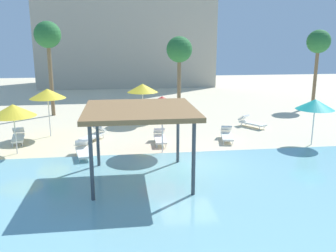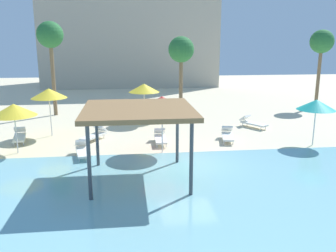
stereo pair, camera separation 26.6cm
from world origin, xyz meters
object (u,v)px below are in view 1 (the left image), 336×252
object	(u,v)px
lounge_chair_1	(18,136)
lounge_chair_0	(83,150)
lounge_chair_5	(227,134)
beach_umbrella_yellow_3	(47,94)
lounge_chair_3	(160,137)
palm_tree_1	(318,43)
palm_tree_0	(48,37)
palm_tree_3	(179,51)
lounge_chair_4	(94,135)
beach_umbrella_teal_4	(315,104)
beach_umbrella_red_1	(162,103)
shade_pavilion	(140,112)
beach_umbrella_yellow_2	(143,88)
lounge_chair_2	(251,122)
beach_umbrella_yellow_0	(13,110)

from	to	relation	value
lounge_chair_1	lounge_chair_0	bearing A→B (deg)	39.63
lounge_chair_5	beach_umbrella_yellow_3	bearing A→B (deg)	-89.60
lounge_chair_3	palm_tree_1	bearing A→B (deg)	124.82
palm_tree_0	palm_tree_3	distance (m)	9.50
lounge_chair_4	lounge_chair_0	bearing A→B (deg)	23.83
beach_umbrella_teal_4	palm_tree_0	distance (m)	18.47
beach_umbrella_red_1	lounge_chair_3	distance (m)	2.80
beach_umbrella_teal_4	palm_tree_1	distance (m)	12.62
beach_umbrella_yellow_3	lounge_chair_0	xyz separation A→B (m)	(2.26, -4.11, -2.21)
shade_pavilion	beach_umbrella_yellow_2	world-z (taller)	shade_pavilion
beach_umbrella_teal_4	palm_tree_3	xyz separation A→B (m)	(-5.86, 8.96, 2.50)
lounge_chair_5	palm_tree_0	size ratio (longest dim) A/B	0.29
beach_umbrella_yellow_2	lounge_chair_2	xyz separation A→B (m)	(6.87, -2.04, -2.07)
beach_umbrella_red_1	lounge_chair_5	size ratio (longest dim) A/B	1.45
beach_umbrella_yellow_3	beach_umbrella_teal_4	distance (m)	14.82
shade_pavilion	lounge_chair_4	xyz separation A→B (m)	(-2.30, 6.17, -2.46)
beach_umbrella_yellow_3	palm_tree_0	size ratio (longest dim) A/B	0.41
lounge_chair_5	palm_tree_1	xyz separation A→B (m)	(10.26, 9.23, 4.91)
beach_umbrella_yellow_3	palm_tree_1	bearing A→B (deg)	19.26
beach_umbrella_yellow_0	beach_umbrella_teal_4	world-z (taller)	beach_umbrella_yellow_0
lounge_chair_1	palm_tree_3	bearing A→B (deg)	110.96
beach_umbrella_yellow_3	beach_umbrella_teal_4	bearing A→B (deg)	-14.10
beach_umbrella_yellow_0	beach_umbrella_red_1	world-z (taller)	beach_umbrella_red_1
lounge_chair_4	beach_umbrella_yellow_0	bearing A→B (deg)	-31.08
beach_umbrella_yellow_3	beach_umbrella_teal_4	size ratio (longest dim) A/B	1.13
lounge_chair_2	lounge_chair_4	xyz separation A→B (m)	(-9.88, -1.92, 0.00)
palm_tree_0	palm_tree_3	bearing A→B (deg)	-4.98
lounge_chair_2	palm_tree_0	xyz separation A→B (m)	(-13.39, 5.48, 5.38)
lounge_chair_2	lounge_chair_3	xyz separation A→B (m)	(-6.25, -2.93, 0.00)
lounge_chair_3	lounge_chair_1	bearing A→B (deg)	-97.53
beach_umbrella_red_1	lounge_chair_0	distance (m)	4.49
beach_umbrella_yellow_0	palm_tree_1	size ratio (longest dim) A/B	0.40
lounge_chair_3	palm_tree_0	distance (m)	12.27
beach_umbrella_yellow_0	palm_tree_1	world-z (taller)	palm_tree_1
lounge_chair_3	palm_tree_3	world-z (taller)	palm_tree_3
lounge_chair_1	lounge_chair_2	world-z (taller)	same
lounge_chair_1	lounge_chair_5	distance (m)	11.67
shade_pavilion	beach_umbrella_red_1	distance (m)	3.68
beach_umbrella_yellow_3	lounge_chair_4	size ratio (longest dim) A/B	1.46
beach_umbrella_yellow_0	lounge_chair_1	bearing A→B (deg)	102.99
lounge_chair_1	palm_tree_3	xyz separation A→B (m)	(10.06, 6.38, 4.39)
shade_pavilion	beach_umbrella_yellow_0	distance (m)	7.31
lounge_chair_5	palm_tree_1	size ratio (longest dim) A/B	0.31
beach_umbrella_red_1	beach_umbrella_teal_4	distance (m)	8.21
shade_pavilion	lounge_chair_5	size ratio (longest dim) A/B	2.17
lounge_chair_0	palm_tree_1	distance (m)	21.82
beach_umbrella_yellow_0	beach_umbrella_yellow_3	world-z (taller)	beach_umbrella_yellow_3
lounge_chair_0	lounge_chair_4	distance (m)	2.90
lounge_chair_0	lounge_chair_4	size ratio (longest dim) A/B	1.02
lounge_chair_3	palm_tree_1	xyz separation A→B (m)	(14.09, 9.33, 4.91)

